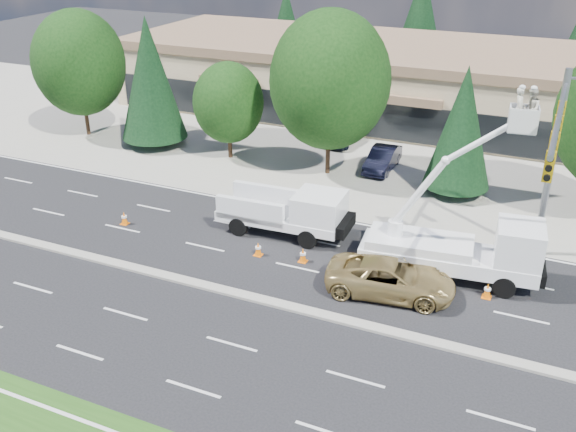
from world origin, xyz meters
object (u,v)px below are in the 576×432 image
at_px(signal_mast, 554,149).
at_px(minivan, 391,278).
at_px(utility_pickup, 290,216).
at_px(bucket_truck, 466,241).

distance_m(signal_mast, minivan, 8.72).
relative_size(utility_pickup, bucket_truck, 0.73).
bearing_deg(utility_pickup, signal_mast, 1.43).
height_order(signal_mast, utility_pickup, signal_mast).
xyz_separation_m(signal_mast, bucket_truck, (-2.85, -1.66, -4.17)).
height_order(bucket_truck, minivan, bucket_truck).
height_order(signal_mast, bucket_truck, signal_mast).
bearing_deg(signal_mast, utility_pickup, -175.99).
bearing_deg(minivan, bucket_truck, -53.64).
height_order(utility_pickup, minivan, utility_pickup).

